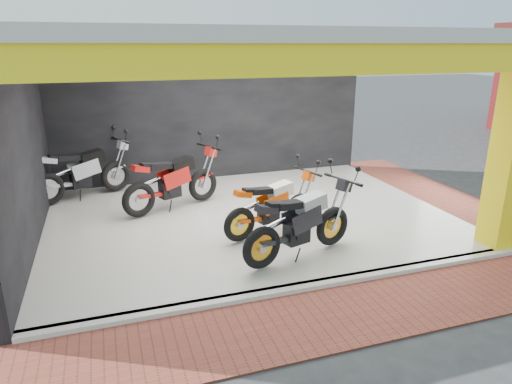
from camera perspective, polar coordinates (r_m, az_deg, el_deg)
ground at (r=7.83m, az=3.64°, el=-8.48°), size 80.00×80.00×0.00m
showroom_floor at (r=9.54m, az=-0.85°, el=-3.12°), size 8.00×6.00×0.10m
showroom_ceiling at (r=8.89m, az=-0.96°, el=18.73°), size 8.40×6.40×0.20m
back_wall at (r=12.01m, az=-5.44°, el=9.62°), size 8.20×0.20×3.50m
left_wall at (r=8.77m, az=-27.45°, el=4.54°), size 0.20×6.20×3.50m
corner_column at (r=8.79m, az=29.29°, el=4.29°), size 0.50×0.50×3.50m
header_beam_front at (r=6.10m, az=7.93°, el=16.08°), size 8.40×0.30×0.40m
header_beam_right at (r=10.80m, az=20.60°, el=15.93°), size 0.30×6.40×0.40m
floor_kerb at (r=6.99m, az=6.84°, el=-11.61°), size 8.00×0.20×0.10m
paver_front at (r=6.42m, az=9.87°, el=-15.08°), size 9.00×1.40×0.03m
paver_right at (r=11.83m, az=21.90°, el=-0.40°), size 1.40×7.00×0.03m
moto_hero at (r=8.77m, az=5.47°, el=-0.28°), size 2.26×1.35×1.30m
moto_row_a at (r=7.93m, az=9.62°, el=-1.96°), size 2.49×1.51×1.43m
moto_row_b at (r=10.17m, az=-6.73°, el=2.78°), size 2.57×1.75×1.48m
moto_row_d at (r=11.30m, az=-17.27°, el=3.62°), size 2.57×1.75×1.47m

